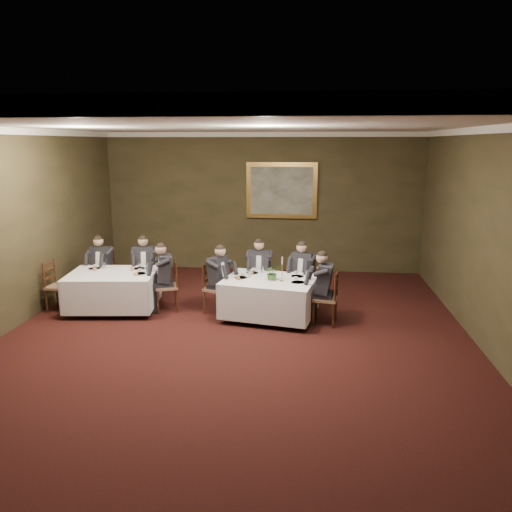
% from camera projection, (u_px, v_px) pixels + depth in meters
% --- Properties ---
extents(ground, '(10.00, 10.00, 0.00)m').
position_uv_depth(ground, '(233.00, 344.00, 8.23)').
color(ground, black).
rests_on(ground, ground).
extents(ceiling, '(8.00, 10.00, 0.10)m').
position_uv_depth(ceiling, '(230.00, 125.00, 7.45)').
color(ceiling, silver).
rests_on(ceiling, back_wall).
extents(back_wall, '(8.00, 0.10, 3.50)m').
position_uv_depth(back_wall, '(262.00, 203.00, 12.69)').
color(back_wall, '#302D18').
rests_on(back_wall, ground).
extents(front_wall, '(8.00, 0.10, 3.50)m').
position_uv_depth(front_wall, '(103.00, 398.00, 2.99)').
color(front_wall, '#302D18').
rests_on(front_wall, ground).
extents(right_wall, '(0.10, 10.00, 3.50)m').
position_uv_depth(right_wall, '(497.00, 246.00, 7.42)').
color(right_wall, '#302D18').
rests_on(right_wall, ground).
extents(crown_molding, '(8.00, 10.00, 0.12)m').
position_uv_depth(crown_molding, '(230.00, 129.00, 7.46)').
color(crown_molding, white).
rests_on(crown_molding, back_wall).
extents(table_main, '(1.89, 1.57, 0.67)m').
position_uv_depth(table_main, '(269.00, 295.00, 9.35)').
color(table_main, '#32180E').
rests_on(table_main, ground).
extents(table_second, '(1.82, 1.46, 0.67)m').
position_uv_depth(table_second, '(113.00, 288.00, 9.80)').
color(table_second, '#32180E').
rests_on(table_second, ground).
extents(chair_main_backleft, '(0.45, 0.43, 1.00)m').
position_uv_depth(chair_main_backleft, '(260.00, 289.00, 10.32)').
color(chair_main_backleft, brown).
rests_on(chair_main_backleft, ground).
extents(diner_main_backleft, '(0.43, 0.49, 1.35)m').
position_uv_depth(diner_main_backleft, '(260.00, 279.00, 10.26)').
color(diner_main_backleft, black).
rests_on(diner_main_backleft, chair_main_backleft).
extents(chair_main_backright, '(0.55, 0.54, 1.00)m').
position_uv_depth(chair_main_backright, '(302.00, 293.00, 10.06)').
color(chair_main_backright, brown).
rests_on(chair_main_backright, ground).
extents(diner_main_backright, '(0.53, 0.58, 1.35)m').
position_uv_depth(diner_main_backright, '(302.00, 282.00, 10.00)').
color(diner_main_backright, black).
rests_on(diner_main_backright, chair_main_backright).
extents(chair_main_endleft, '(0.56, 0.57, 1.00)m').
position_uv_depth(chair_main_endleft, '(217.00, 299.00, 9.69)').
color(chair_main_endleft, brown).
rests_on(chair_main_endleft, ground).
extents(diner_main_endleft, '(0.60, 0.56, 1.35)m').
position_uv_depth(diner_main_endleft, '(217.00, 287.00, 9.64)').
color(diner_main_endleft, black).
rests_on(diner_main_endleft, chair_main_endleft).
extents(chair_main_endright, '(0.48, 0.50, 1.00)m').
position_uv_depth(chair_main_endright, '(325.00, 309.00, 9.09)').
color(chair_main_endright, brown).
rests_on(chair_main_endright, ground).
extents(diner_main_endright, '(0.53, 0.47, 1.35)m').
position_uv_depth(diner_main_endright, '(325.00, 297.00, 9.04)').
color(diner_main_endright, black).
rests_on(diner_main_endright, chair_main_endright).
extents(chair_sec_backleft, '(0.49, 0.48, 1.00)m').
position_uv_depth(chair_sec_backleft, '(104.00, 284.00, 10.67)').
color(chair_sec_backleft, brown).
rests_on(chair_sec_backleft, ground).
extents(diner_sec_backleft, '(0.46, 0.53, 1.35)m').
position_uv_depth(diner_sec_backleft, '(103.00, 274.00, 10.61)').
color(diner_sec_backleft, black).
rests_on(diner_sec_backleft, chair_sec_backleft).
extents(chair_sec_backright, '(0.52, 0.50, 1.00)m').
position_uv_depth(chair_sec_backright, '(146.00, 284.00, 10.68)').
color(chair_sec_backright, brown).
rests_on(chair_sec_backright, ground).
extents(diner_sec_backright, '(0.49, 0.55, 1.35)m').
position_uv_depth(diner_sec_backright, '(145.00, 274.00, 10.62)').
color(diner_sec_backright, black).
rests_on(diner_sec_backright, chair_sec_backright).
extents(chair_sec_endright, '(0.54, 0.55, 1.00)m').
position_uv_depth(chair_sec_endright, '(168.00, 296.00, 9.84)').
color(chair_sec_endright, brown).
rests_on(chair_sec_endright, ground).
extents(diner_sec_endright, '(0.58, 0.53, 1.35)m').
position_uv_depth(diner_sec_endright, '(166.00, 285.00, 9.79)').
color(diner_sec_endright, black).
rests_on(diner_sec_endright, chair_sec_endright).
extents(chair_sec_endleft, '(0.44, 0.46, 1.00)m').
position_uv_depth(chair_sec_endleft, '(60.00, 296.00, 9.83)').
color(chair_sec_endleft, brown).
rests_on(chair_sec_endleft, ground).
extents(centerpiece, '(0.35, 0.33, 0.31)m').
position_uv_depth(centerpiece, '(272.00, 272.00, 9.20)').
color(centerpiece, '#2D5926').
rests_on(centerpiece, table_main).
extents(candlestick, '(0.07, 0.07, 0.47)m').
position_uv_depth(candlestick, '(282.00, 272.00, 9.11)').
color(candlestick, '#AF7B35').
rests_on(candlestick, table_main).
extents(place_setting_table_main, '(0.33, 0.31, 0.14)m').
position_uv_depth(place_setting_table_main, '(255.00, 271.00, 9.75)').
color(place_setting_table_main, white).
rests_on(place_setting_table_main, table_main).
extents(place_setting_table_second, '(0.33, 0.31, 0.14)m').
position_uv_depth(place_setting_table_second, '(98.00, 267.00, 10.08)').
color(place_setting_table_second, white).
rests_on(place_setting_table_second, table_second).
extents(painting, '(1.77, 0.09, 1.40)m').
position_uv_depth(painting, '(282.00, 191.00, 12.50)').
color(painting, gold).
rests_on(painting, back_wall).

